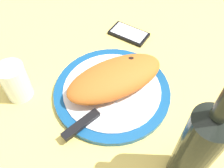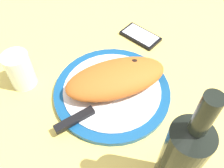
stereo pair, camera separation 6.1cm
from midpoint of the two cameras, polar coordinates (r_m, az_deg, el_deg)
The scene contains 8 objects.
ground_plane at distance 66.04cm, azimuth -2.66°, elevation -3.00°, with size 150.00×150.00×3.00cm, color #EACC60.
plate at distance 64.14cm, azimuth -2.73°, elevation -1.79°, with size 30.12×30.12×1.77cm.
calzone at distance 61.72cm, azimuth -2.09°, elevation 1.28°, with size 27.54×16.40×6.03cm.
fork at distance 66.32cm, azimuth -5.74°, elevation 1.93°, with size 17.09×5.23×0.40cm.
knife at distance 58.81cm, azimuth -7.43°, elevation -7.44°, with size 23.35×12.23×1.20cm.
smartphone at distance 80.14cm, azimuth 1.70°, elevation 11.45°, with size 12.74×13.38×1.16cm.
water_glass at distance 66.68cm, azimuth -23.76°, elevation -0.01°, with size 6.59×6.59×10.16cm.
wine_bottle at distance 45.55cm, azimuth 15.51°, elevation -14.22°, with size 6.84×6.84×30.06cm.
Camera 1 is at (11.57, 36.52, 52.37)cm, focal length 39.59 mm.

